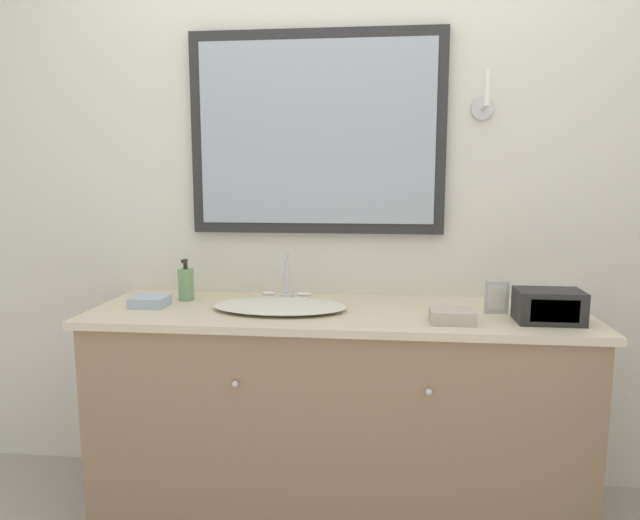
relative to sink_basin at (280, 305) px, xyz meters
The scene contains 9 objects.
wall_back 0.58m from the sink_basin, 57.83° to the left, with size 8.00×0.18×2.55m.
vanity_counter 0.50m from the sink_basin, ahead, with size 1.96×0.61×0.86m.
sink_basin is the anchor object (origin of this frame).
soap_bottle 0.46m from the sink_basin, 162.38° to the left, with size 0.07×0.07×0.18m.
appliance_box 1.01m from the sink_basin, ahead, with size 0.23×0.16×0.12m.
picture_frame 0.85m from the sink_basin, ahead, with size 0.09×0.01×0.13m.
hand_towel_near_sink 0.54m from the sink_basin, behind, with size 0.14×0.13×0.04m.
hand_towel_far_corner 0.67m from the sink_basin, 11.01° to the right, with size 0.16×0.13×0.05m.
metal_tray 1.06m from the sink_basin, 10.31° to the left, with size 0.16×0.12×0.01m.
Camera 1 is at (0.17, -1.90, 1.39)m, focal length 32.00 mm.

